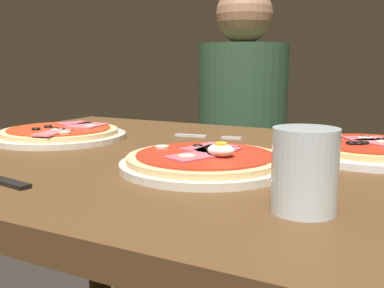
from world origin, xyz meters
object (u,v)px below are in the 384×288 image
object	(u,v)px
pizza_across_right	(370,150)
fork	(203,136)
pizza_foreground	(205,161)
dining_table	(171,215)
diner_person	(241,160)
pizza_across_left	(60,134)
water_glass_near	(304,176)

from	to	relation	value
pizza_across_right	fork	world-z (taller)	pizza_across_right
fork	pizza_foreground	bearing A→B (deg)	-62.67
dining_table	pizza_across_right	world-z (taller)	pizza_across_right
pizza_foreground	diner_person	size ratio (longest dim) A/B	0.23
dining_table	diner_person	xyz separation A→B (m)	(-0.17, 0.80, -0.06)
pizza_across_right	diner_person	world-z (taller)	diner_person
pizza_across_left	pizza_across_right	world-z (taller)	same
pizza_across_right	dining_table	bearing A→B (deg)	-156.08
water_glass_near	pizza_foreground	bearing A→B (deg)	144.25
pizza_foreground	fork	bearing A→B (deg)	117.33
dining_table	water_glass_near	size ratio (longest dim) A/B	11.20
pizza_across_right	diner_person	xyz separation A→B (m)	(-0.51, 0.65, -0.19)
pizza_across_left	pizza_across_right	bearing A→B (deg)	10.92
dining_table	pizza_across_right	size ratio (longest dim) A/B	3.71
pizza_foreground	water_glass_near	world-z (taller)	water_glass_near
dining_table	fork	xyz separation A→B (m)	(-0.03, 0.20, 0.13)
pizza_across_left	diner_person	world-z (taller)	diner_person
diner_person	pizza_foreground	bearing A→B (deg)	107.94
pizza_foreground	diner_person	distance (m)	0.95
pizza_across_left	fork	size ratio (longest dim) A/B	1.87
pizza_across_left	pizza_across_right	distance (m)	0.65
pizza_foreground	pizza_across_left	distance (m)	0.44
pizza_foreground	water_glass_near	distance (m)	0.24
dining_table	pizza_foreground	distance (m)	0.20
water_glass_near	fork	bearing A→B (deg)	128.79
pizza_across_right	water_glass_near	bearing A→B (deg)	-94.21
pizza_across_left	fork	bearing A→B (deg)	31.91
water_glass_near	diner_person	size ratio (longest dim) A/B	0.08
fork	pizza_across_right	bearing A→B (deg)	-7.29
pizza_across_left	diner_person	distance (m)	0.81
dining_table	fork	size ratio (longest dim) A/B	6.85
pizza_foreground	pizza_across_right	bearing A→B (deg)	46.95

